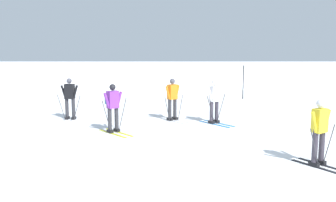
% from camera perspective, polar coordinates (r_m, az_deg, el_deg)
% --- Properties ---
extents(ground_plane, '(120.00, 120.00, 0.00)m').
position_cam_1_polar(ground_plane, '(11.15, -0.18, -7.41)').
color(ground_plane, white).
extents(far_snow_ridge, '(80.00, 8.79, 1.49)m').
position_cam_1_polar(far_snow_ridge, '(30.73, 0.01, 4.12)').
color(far_snow_ridge, white).
rests_on(far_snow_ridge, ground).
extents(skier_yellow, '(1.19, 1.54, 1.71)m').
position_cam_1_polar(skier_yellow, '(10.26, 21.92, -4.14)').
color(skier_yellow, black).
rests_on(skier_yellow, ground).
extents(skier_black, '(1.00, 1.64, 1.71)m').
position_cam_1_polar(skier_black, '(15.97, -14.42, 0.50)').
color(skier_black, silver).
rests_on(skier_black, ground).
extents(skier_purple, '(1.33, 1.45, 1.71)m').
position_cam_1_polar(skier_purple, '(13.31, -8.20, -0.68)').
color(skier_purple, gold).
rests_on(skier_purple, ground).
extents(skier_white, '(1.28, 1.49, 1.71)m').
position_cam_1_polar(skier_white, '(14.81, 7.11, 0.10)').
color(skier_white, '#237AC6').
rests_on(skier_white, ground).
extents(skier_orange, '(1.34, 1.44, 1.71)m').
position_cam_1_polar(skier_orange, '(15.31, 0.80, 0.44)').
color(skier_orange, silver).
rests_on(skier_orange, ground).
extents(trail_marker_pole, '(0.06, 0.06, 1.89)m').
position_cam_1_polar(trail_marker_pole, '(21.89, 11.34, 2.75)').
color(trail_marker_pole, black).
rests_on(trail_marker_pole, ground).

